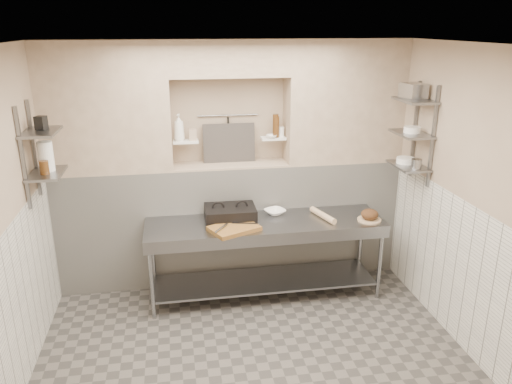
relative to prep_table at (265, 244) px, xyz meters
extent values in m
cube|color=#524E49|center=(-0.31, -1.18, -0.69)|extent=(4.00, 3.90, 0.10)
cube|color=silver|center=(-0.31, -1.18, 2.21)|extent=(4.00, 3.90, 0.10)
cube|color=tan|center=(1.74, -1.18, 0.76)|extent=(0.10, 3.90, 2.80)
cube|color=tan|center=(-0.31, 0.82, 0.76)|extent=(4.00, 0.10, 2.80)
cube|color=silver|center=(-0.31, 0.57, 0.06)|extent=(4.00, 0.40, 1.40)
cube|color=tan|center=(-0.31, 0.57, 0.77)|extent=(1.30, 0.40, 0.02)
cube|color=tan|center=(-1.63, 0.57, 1.46)|extent=(1.35, 0.40, 1.40)
cube|color=tan|center=(1.02, 0.57, 1.46)|extent=(1.35, 0.40, 1.40)
cube|color=tan|center=(-0.31, 0.57, 1.96)|extent=(1.30, 0.40, 0.40)
cube|color=silver|center=(-2.30, -1.18, 0.06)|extent=(0.02, 3.90, 1.40)
cube|color=silver|center=(1.68, -1.18, 0.06)|extent=(0.02, 3.90, 1.40)
cube|color=white|center=(-0.81, 0.57, 1.06)|extent=(0.28, 0.16, 0.02)
cube|color=white|center=(0.19, 0.57, 1.06)|extent=(0.28, 0.16, 0.02)
cylinder|color=gray|center=(-0.31, 0.74, 1.31)|extent=(0.70, 0.02, 0.02)
cylinder|color=black|center=(-0.31, 0.72, 1.14)|extent=(0.02, 0.02, 0.30)
cube|color=#383330|center=(-0.31, 0.67, 1.00)|extent=(0.60, 0.08, 0.45)
cube|color=slate|center=(-2.28, 0.07, 1.16)|extent=(0.03, 0.03, 0.95)
cube|color=slate|center=(-2.28, -0.33, 1.16)|extent=(0.03, 0.03, 0.95)
cube|color=slate|center=(-2.15, -0.13, 0.96)|extent=(0.30, 0.50, 0.02)
cube|color=slate|center=(-2.15, -0.13, 1.36)|extent=(0.30, 0.50, 0.03)
cube|color=slate|center=(1.67, 0.07, 1.21)|extent=(0.03, 0.03, 1.05)
cube|color=slate|center=(1.67, -0.33, 1.21)|extent=(0.03, 0.03, 1.05)
cube|color=slate|center=(1.53, -0.13, 0.86)|extent=(0.30, 0.50, 0.02)
cube|color=slate|center=(1.53, -0.13, 1.21)|extent=(0.30, 0.50, 0.02)
cube|color=slate|center=(1.53, -0.13, 1.56)|extent=(0.30, 0.50, 0.03)
cube|color=gray|center=(0.00, 0.02, 0.24)|extent=(2.60, 0.70, 0.04)
cube|color=gray|center=(0.00, 0.02, -0.46)|extent=(2.45, 0.60, 0.03)
cube|color=gray|center=(0.00, -0.31, 0.18)|extent=(2.60, 0.02, 0.12)
cylinder|color=gray|center=(-1.24, -0.27, -0.21)|extent=(0.04, 0.04, 0.86)
cylinder|color=gray|center=(-1.24, 0.31, -0.21)|extent=(0.04, 0.04, 0.86)
cylinder|color=gray|center=(1.24, -0.27, -0.21)|extent=(0.04, 0.04, 0.86)
cylinder|color=gray|center=(1.24, 0.31, -0.21)|extent=(0.04, 0.04, 0.86)
cube|color=black|center=(-0.37, 0.13, 0.31)|extent=(0.56, 0.41, 0.10)
cube|color=black|center=(-0.37, 0.13, 0.38)|extent=(0.56, 0.41, 0.05)
cube|color=brown|center=(-0.37, -0.17, 0.28)|extent=(0.58, 0.51, 0.04)
cube|color=gray|center=(-0.24, -0.11, 0.31)|extent=(0.28, 0.09, 0.01)
cylinder|color=gray|center=(-0.50, -0.21, 0.31)|extent=(0.16, 0.21, 0.02)
imported|color=white|center=(0.15, 0.22, 0.29)|extent=(0.30, 0.30, 0.06)
cylinder|color=beige|center=(0.65, 0.01, 0.29)|extent=(0.19, 0.44, 0.07)
cylinder|color=beige|center=(1.13, -0.14, 0.27)|extent=(0.26, 0.26, 0.01)
ellipsoid|color=#4C2D19|center=(1.13, -0.14, 0.33)|extent=(0.19, 0.19, 0.11)
imported|color=white|center=(-0.87, 0.56, 1.22)|extent=(0.14, 0.14, 0.30)
cube|color=tan|center=(-0.72, 0.57, 1.13)|extent=(0.08, 0.08, 0.12)
imported|color=white|center=(0.16, 0.52, 1.09)|extent=(0.13, 0.13, 0.04)
cylinder|color=#462810|center=(0.23, 0.56, 1.19)|extent=(0.07, 0.07, 0.24)
cylinder|color=#462810|center=(0.22, 0.57, 1.20)|extent=(0.07, 0.07, 0.26)
cylinder|color=white|center=(0.29, 0.58, 1.13)|extent=(0.07, 0.07, 0.11)
cylinder|color=white|center=(-2.15, -0.08, 1.11)|extent=(0.14, 0.14, 0.28)
cylinder|color=#462810|center=(-2.15, -0.19, 1.03)|extent=(0.09, 0.09, 0.13)
cube|color=black|center=(-2.15, -0.08, 1.43)|extent=(0.12, 0.12, 0.13)
cylinder|color=white|center=(1.53, -0.06, 0.90)|extent=(0.20, 0.20, 0.06)
cylinder|color=gray|center=(1.53, -0.30, 0.92)|extent=(0.11, 0.11, 0.11)
cylinder|color=white|center=(1.53, -0.14, 1.25)|extent=(0.17, 0.17, 0.06)
cube|color=gray|center=(1.53, -0.08, 1.65)|extent=(0.24, 0.28, 0.16)
camera|label=1|loc=(-0.95, -4.94, 2.31)|focal=35.00mm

